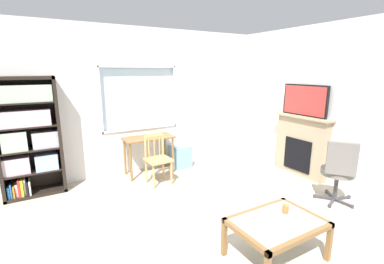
{
  "coord_description": "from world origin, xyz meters",
  "views": [
    {
      "loc": [
        -1.85,
        -2.8,
        2.0
      ],
      "look_at": [
        0.31,
        0.89,
        1.02
      ],
      "focal_mm": 25.43,
      "sensor_mm": 36.0,
      "label": 1
    }
  ],
  "objects_px": {
    "fireplace": "(301,145)",
    "office_chair": "(339,169)",
    "tv": "(305,100)",
    "coffee_table": "(277,226)",
    "bookshelf": "(28,134)",
    "sippy_cup": "(285,209)",
    "desk_under_window": "(149,143)",
    "wooden_chair": "(157,158)",
    "plastic_drawer_unit": "(180,156)"
  },
  "relations": [
    {
      "from": "bookshelf",
      "to": "fireplace",
      "type": "xyz_separation_m",
      "value": [
        4.48,
        -1.62,
        -0.42
      ]
    },
    {
      "from": "bookshelf",
      "to": "plastic_drawer_unit",
      "type": "relative_size",
      "value": 4.16
    },
    {
      "from": "tv",
      "to": "coffee_table",
      "type": "distance_m",
      "value": 2.9
    },
    {
      "from": "bookshelf",
      "to": "tv",
      "type": "distance_m",
      "value": 4.76
    },
    {
      "from": "wooden_chair",
      "to": "plastic_drawer_unit",
      "type": "relative_size",
      "value": 1.97
    },
    {
      "from": "office_chair",
      "to": "coffee_table",
      "type": "height_order",
      "value": "office_chair"
    },
    {
      "from": "coffee_table",
      "to": "office_chair",
      "type": "bearing_deg",
      "value": 13.4
    },
    {
      "from": "bookshelf",
      "to": "office_chair",
      "type": "bearing_deg",
      "value": -34.28
    },
    {
      "from": "coffee_table",
      "to": "bookshelf",
      "type": "bearing_deg",
      "value": 125.45
    },
    {
      "from": "office_chair",
      "to": "coffee_table",
      "type": "bearing_deg",
      "value": -166.6
    },
    {
      "from": "plastic_drawer_unit",
      "to": "coffee_table",
      "type": "relative_size",
      "value": 0.48
    },
    {
      "from": "plastic_drawer_unit",
      "to": "office_chair",
      "type": "bearing_deg",
      "value": -64.09
    },
    {
      "from": "plastic_drawer_unit",
      "to": "sippy_cup",
      "type": "bearing_deg",
      "value": -94.8
    },
    {
      "from": "desk_under_window",
      "to": "coffee_table",
      "type": "xyz_separation_m",
      "value": [
        0.26,
        -3.01,
        -0.24
      ]
    },
    {
      "from": "plastic_drawer_unit",
      "to": "coffee_table",
      "type": "height_order",
      "value": "plastic_drawer_unit"
    },
    {
      "from": "fireplace",
      "to": "sippy_cup",
      "type": "relative_size",
      "value": 12.89
    },
    {
      "from": "desk_under_window",
      "to": "tv",
      "type": "relative_size",
      "value": 1.03
    },
    {
      "from": "sippy_cup",
      "to": "fireplace",
      "type": "bearing_deg",
      "value": 34.63
    },
    {
      "from": "office_chair",
      "to": "plastic_drawer_unit",
      "type": "bearing_deg",
      "value": 115.91
    },
    {
      "from": "coffee_table",
      "to": "wooden_chair",
      "type": "bearing_deg",
      "value": 96.82
    },
    {
      "from": "bookshelf",
      "to": "tv",
      "type": "relative_size",
      "value": 2.07
    },
    {
      "from": "wooden_chair",
      "to": "sippy_cup",
      "type": "bearing_deg",
      "value": -78.17
    },
    {
      "from": "fireplace",
      "to": "coffee_table",
      "type": "bearing_deg",
      "value": -146.53
    },
    {
      "from": "tv",
      "to": "office_chair",
      "type": "height_order",
      "value": "tv"
    },
    {
      "from": "plastic_drawer_unit",
      "to": "office_chair",
      "type": "distance_m",
      "value": 2.95
    },
    {
      "from": "fireplace",
      "to": "coffee_table",
      "type": "distance_m",
      "value": 2.72
    },
    {
      "from": "wooden_chair",
      "to": "plastic_drawer_unit",
      "type": "height_order",
      "value": "wooden_chair"
    },
    {
      "from": "wooden_chair",
      "to": "office_chair",
      "type": "bearing_deg",
      "value": -45.53
    },
    {
      "from": "fireplace",
      "to": "office_chair",
      "type": "bearing_deg",
      "value": -115.75
    },
    {
      "from": "plastic_drawer_unit",
      "to": "fireplace",
      "type": "xyz_separation_m",
      "value": [
        1.8,
        -1.56,
        0.35
      ]
    },
    {
      "from": "fireplace",
      "to": "office_chair",
      "type": "distance_m",
      "value": 1.2
    },
    {
      "from": "bookshelf",
      "to": "wooden_chair",
      "type": "relative_size",
      "value": 2.12
    },
    {
      "from": "plastic_drawer_unit",
      "to": "wooden_chair",
      "type": "bearing_deg",
      "value": -143.28
    },
    {
      "from": "office_chair",
      "to": "sippy_cup",
      "type": "relative_size",
      "value": 11.11
    },
    {
      "from": "tv",
      "to": "bookshelf",
      "type": "bearing_deg",
      "value": 160.08
    },
    {
      "from": "coffee_table",
      "to": "fireplace",
      "type": "bearing_deg",
      "value": 33.47
    },
    {
      "from": "wooden_chair",
      "to": "coffee_table",
      "type": "xyz_separation_m",
      "value": [
        0.3,
        -2.49,
        -0.08
      ]
    },
    {
      "from": "wooden_chair",
      "to": "tv",
      "type": "relative_size",
      "value": 0.97
    },
    {
      "from": "wooden_chair",
      "to": "bookshelf",
      "type": "bearing_deg",
      "value": 162.08
    },
    {
      "from": "plastic_drawer_unit",
      "to": "coffee_table",
      "type": "xyz_separation_m",
      "value": [
        -0.46,
        -3.06,
        0.15
      ]
    },
    {
      "from": "fireplace",
      "to": "tv",
      "type": "xyz_separation_m",
      "value": [
        -0.02,
        0.0,
        0.87
      ]
    },
    {
      "from": "bookshelf",
      "to": "sippy_cup",
      "type": "height_order",
      "value": "bookshelf"
    },
    {
      "from": "plastic_drawer_unit",
      "to": "tv",
      "type": "bearing_deg",
      "value": -41.13
    },
    {
      "from": "bookshelf",
      "to": "desk_under_window",
      "type": "xyz_separation_m",
      "value": [
        1.96,
        -0.11,
        -0.39
      ]
    },
    {
      "from": "bookshelf",
      "to": "tv",
      "type": "bearing_deg",
      "value": -19.92
    },
    {
      "from": "wooden_chair",
      "to": "tv",
      "type": "height_order",
      "value": "tv"
    },
    {
      "from": "bookshelf",
      "to": "sippy_cup",
      "type": "relative_size",
      "value": 21.19
    },
    {
      "from": "wooden_chair",
      "to": "tv",
      "type": "distance_m",
      "value": 2.9
    },
    {
      "from": "fireplace",
      "to": "office_chair",
      "type": "relative_size",
      "value": 1.16
    },
    {
      "from": "tv",
      "to": "desk_under_window",
      "type": "bearing_deg",
      "value": 148.88
    }
  ]
}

